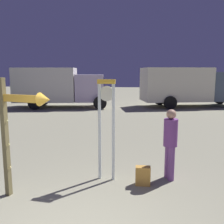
# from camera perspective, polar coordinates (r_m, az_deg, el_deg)

# --- Properties ---
(standing_clock) EXTENTS (0.41, 0.13, 2.33)m
(standing_clock) POSITION_cam_1_polar(r_m,az_deg,el_deg) (5.66, -1.28, -2.13)
(standing_clock) COLOR white
(standing_clock) RESTS_ON ground_plane
(arrow_sign) EXTENTS (1.15, 0.47, 2.38)m
(arrow_sign) POSITION_cam_1_polar(r_m,az_deg,el_deg) (5.05, -20.46, -1.93)
(arrow_sign) COLOR olive
(arrow_sign) RESTS_ON ground_plane
(person_near_clock) EXTENTS (0.32, 0.32, 1.66)m
(person_near_clock) POSITION_cam_1_polar(r_m,az_deg,el_deg) (5.91, 13.22, -6.43)
(person_near_clock) COLOR #78468B
(person_near_clock) RESTS_ON ground_plane
(backpack) EXTENTS (0.33, 0.22, 0.43)m
(backpack) POSITION_cam_1_polar(r_m,az_deg,el_deg) (5.74, 7.08, -14.32)
(backpack) COLOR gold
(backpack) RESTS_ON ground_plane
(box_truck_near) EXTENTS (6.70, 3.35, 2.81)m
(box_truck_near) POSITION_cam_1_polar(r_m,az_deg,el_deg) (18.31, -12.28, 5.87)
(box_truck_near) COLOR silver
(box_truck_near) RESTS_ON ground_plane
(box_truck_far) EXTENTS (7.40, 3.99, 2.83)m
(box_truck_far) POSITION_cam_1_polar(r_m,az_deg,el_deg) (19.08, 16.91, 5.91)
(box_truck_far) COLOR beige
(box_truck_far) RESTS_ON ground_plane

